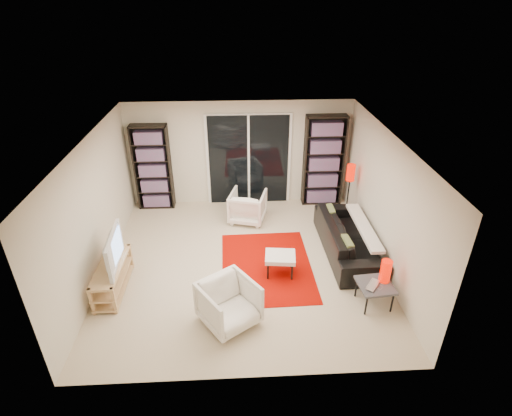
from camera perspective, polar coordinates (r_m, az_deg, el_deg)
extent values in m
plane|color=beige|center=(7.51, -1.80, -7.86)|extent=(5.00, 5.00, 0.00)
cube|color=beige|center=(9.13, -2.34, 7.75)|extent=(5.00, 0.02, 2.40)
cube|color=beige|center=(4.82, -1.20, -14.23)|extent=(5.00, 0.02, 2.40)
cube|color=beige|center=(7.27, -22.06, -0.33)|extent=(0.02, 5.00, 2.40)
cube|color=beige|center=(7.33, 17.98, 0.70)|extent=(0.02, 5.00, 2.40)
cube|color=white|center=(6.37, -2.13, 9.70)|extent=(5.00, 5.00, 0.02)
cube|color=white|center=(9.16, -1.06, 6.84)|extent=(1.92, 0.06, 2.16)
cube|color=black|center=(9.13, -1.05, 6.76)|extent=(1.80, 0.02, 2.10)
cube|color=white|center=(9.12, -1.05, 6.73)|extent=(0.05, 0.02, 2.10)
cube|color=black|center=(9.25, -14.51, 5.62)|extent=(0.80, 0.30, 1.95)
cube|color=#A62780|center=(9.24, -14.53, 5.57)|extent=(0.70, 0.22, 1.85)
cube|color=black|center=(9.26, 9.62, 6.66)|extent=(0.90, 0.30, 2.10)
cube|color=#A62780|center=(9.24, 9.65, 6.61)|extent=(0.80, 0.22, 2.00)
cube|color=tan|center=(7.06, -20.10, -7.82)|extent=(0.40, 1.25, 0.04)
cube|color=tan|center=(7.19, -19.79, -9.29)|extent=(0.40, 1.25, 0.03)
cube|color=tan|center=(7.30, -19.54, -10.47)|extent=(0.40, 1.25, 0.04)
cube|color=tan|center=(6.82, -22.41, -12.26)|extent=(0.05, 0.05, 0.50)
cube|color=tan|center=(7.69, -19.93, -6.59)|extent=(0.05, 0.05, 0.50)
cube|color=tan|center=(6.71, -19.62, -12.38)|extent=(0.05, 0.05, 0.50)
cube|color=tan|center=(7.59, -17.47, -6.61)|extent=(0.05, 0.05, 0.50)
imported|color=black|center=(6.88, -20.37, -5.72)|extent=(0.21, 1.03, 0.59)
cube|color=#A30800|center=(7.43, 1.51, -8.26)|extent=(1.67, 2.23, 0.01)
imported|color=black|center=(7.82, 13.05, -4.14)|extent=(0.91, 2.24, 0.65)
imported|color=white|center=(8.66, -1.20, 0.24)|extent=(0.90, 0.91, 0.68)
imported|color=white|center=(6.15, -3.90, -13.48)|extent=(1.07, 1.08, 0.71)
cube|color=white|center=(7.06, 3.48, -6.98)|extent=(0.57, 0.48, 0.08)
cylinder|color=black|center=(7.04, 1.71, -9.08)|extent=(0.04, 0.04, 0.32)
cylinder|color=black|center=(7.32, 1.78, -7.42)|extent=(0.04, 0.04, 0.32)
cylinder|color=black|center=(7.05, 5.16, -9.15)|extent=(0.04, 0.04, 0.32)
cylinder|color=black|center=(7.32, 5.09, -7.50)|extent=(0.04, 0.04, 0.32)
cube|color=#45444A|center=(6.69, 16.70, -10.53)|extent=(0.58, 0.58, 0.04)
cylinder|color=black|center=(6.59, 15.47, -13.21)|extent=(0.03, 0.03, 0.38)
cylinder|color=black|center=(6.88, 14.13, -10.91)|extent=(0.03, 0.03, 0.38)
cylinder|color=black|center=(6.75, 18.88, -12.62)|extent=(0.03, 0.03, 0.38)
cylinder|color=black|center=(7.03, 17.41, -10.41)|extent=(0.03, 0.03, 0.38)
imported|color=silver|center=(6.62, 16.72, -10.66)|extent=(0.37, 0.39, 0.03)
cylinder|color=#C60D00|center=(6.67, 18.02, -8.56)|extent=(0.17, 0.17, 0.38)
cylinder|color=black|center=(9.06, 12.59, -1.49)|extent=(0.20, 0.20, 0.03)
cylinder|color=black|center=(8.83, 12.92, 1.17)|extent=(0.03, 0.03, 0.98)
cylinder|color=#C60D00|center=(8.56, 13.38, 4.95)|extent=(0.18, 0.18, 0.35)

